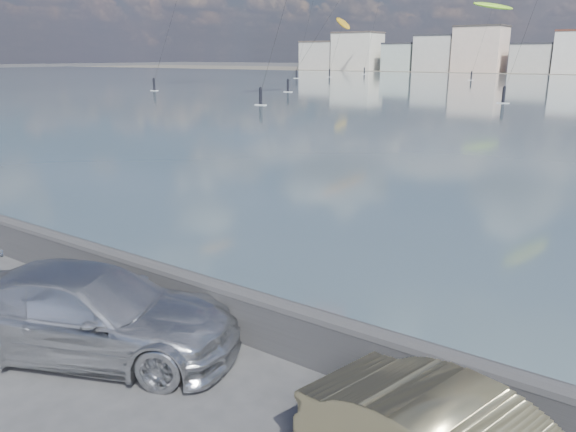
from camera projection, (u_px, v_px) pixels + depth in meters
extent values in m
plane|color=#333335|center=(98.00, 389.00, 9.24)|extent=(700.00, 700.00, 0.00)
cube|color=#28282B|center=(210.00, 306.00, 11.24)|extent=(400.00, 0.35, 0.90)
cylinder|color=#28282B|center=(209.00, 286.00, 11.11)|extent=(400.00, 0.36, 0.36)
cube|color=beige|center=(322.00, 56.00, 216.00)|extent=(14.00, 11.00, 10.00)
cube|color=#4C423D|center=(322.00, 42.00, 214.53)|extent=(14.28, 11.22, 0.60)
cube|color=beige|center=(357.00, 52.00, 206.97)|extent=(16.00, 12.00, 13.00)
cube|color=#4C423D|center=(358.00, 33.00, 205.10)|extent=(16.32, 12.24, 0.60)
cube|color=#B7C6BC|center=(401.00, 58.00, 197.80)|extent=(11.00, 10.00, 9.00)
cube|color=#2D2D33|center=(402.00, 44.00, 196.47)|extent=(11.22, 10.20, 0.60)
cube|color=beige|center=(437.00, 54.00, 190.23)|extent=(13.00, 11.00, 11.50)
cube|color=#2D2D33|center=(438.00, 35.00, 188.56)|extent=(13.26, 11.22, 0.60)
cube|color=beige|center=(480.00, 50.00, 181.83)|extent=(15.00, 12.00, 14.00)
cube|color=#383330|center=(482.00, 26.00, 179.82)|extent=(15.30, 12.24, 0.60)
cube|color=beige|center=(533.00, 59.00, 173.42)|extent=(12.00, 10.00, 8.50)
cube|color=#2D2D33|center=(535.00, 44.00, 172.16)|extent=(12.24, 10.20, 0.60)
imported|color=silver|center=(90.00, 312.00, 10.18)|extent=(5.96, 4.31, 1.60)
cube|color=white|center=(503.00, 103.00, 64.24)|extent=(1.40, 0.42, 0.08)
cylinder|color=black|center=(504.00, 95.00, 63.99)|extent=(0.36, 0.36, 1.70)
sphere|color=black|center=(505.00, 87.00, 63.74)|extent=(0.28, 0.28, 0.28)
cylinder|color=black|center=(536.00, 4.00, 64.62)|extent=(2.37, 10.30, 19.30)
cube|color=white|center=(261.00, 105.00, 61.83)|extent=(1.40, 0.42, 0.08)
cylinder|color=black|center=(261.00, 97.00, 61.58)|extent=(0.36, 0.36, 1.70)
sphere|color=black|center=(260.00, 88.00, 61.33)|extent=(0.28, 0.28, 0.28)
ellipsoid|color=#8CD826|center=(493.00, 6.00, 129.11)|extent=(9.23, 10.15, 2.83)
cube|color=white|center=(471.00, 80.00, 124.12)|extent=(1.40, 0.42, 0.08)
cylinder|color=black|center=(471.00, 76.00, 123.88)|extent=(0.36, 0.36, 1.70)
sphere|color=black|center=(472.00, 72.00, 123.63)|extent=(0.28, 0.28, 0.28)
cylinder|color=black|center=(483.00, 39.00, 126.44)|extent=(0.19, 11.96, 14.99)
ellipsoid|color=#BF8C19|center=(343.00, 23.00, 148.67)|extent=(8.18, 7.12, 4.14)
cube|color=white|center=(329.00, 77.00, 141.95)|extent=(1.40, 0.42, 0.08)
cylinder|color=black|center=(329.00, 73.00, 141.70)|extent=(0.36, 0.36, 1.70)
sphere|color=black|center=(330.00, 70.00, 141.45)|extent=(0.28, 0.28, 0.28)
cylinder|color=black|center=(336.00, 47.00, 145.14)|extent=(2.97, 11.25, 12.22)
cube|color=white|center=(364.00, 74.00, 163.77)|extent=(1.40, 0.42, 0.08)
cylinder|color=black|center=(364.00, 71.00, 163.52)|extent=(0.36, 0.36, 1.70)
sphere|color=black|center=(364.00, 68.00, 163.27)|extent=(0.28, 0.28, 0.28)
cylinder|color=black|center=(378.00, 6.00, 163.78)|extent=(0.32, 13.70, 35.77)
cube|color=white|center=(288.00, 92.00, 84.07)|extent=(1.40, 0.42, 0.08)
cylinder|color=black|center=(288.00, 86.00, 83.82)|extent=(0.36, 0.36, 1.70)
sphere|color=black|center=(288.00, 79.00, 83.57)|extent=(0.28, 0.28, 0.28)
cylinder|color=black|center=(320.00, 32.00, 86.00)|extent=(2.76, 13.00, 14.87)
cube|color=white|center=(296.00, 78.00, 134.23)|extent=(1.40, 0.42, 0.08)
cylinder|color=black|center=(296.00, 74.00, 133.98)|extent=(0.36, 0.36, 1.70)
sphere|color=black|center=(296.00, 70.00, 133.73)|extent=(0.28, 0.28, 0.28)
cylinder|color=black|center=(313.00, 1.00, 134.57)|extent=(0.26, 13.53, 32.98)
cube|color=white|center=(154.00, 90.00, 87.11)|extent=(1.40, 0.42, 0.08)
cylinder|color=black|center=(154.00, 85.00, 86.86)|extent=(0.36, 0.36, 1.70)
sphere|color=black|center=(154.00, 79.00, 86.62)|extent=(0.28, 0.28, 0.28)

